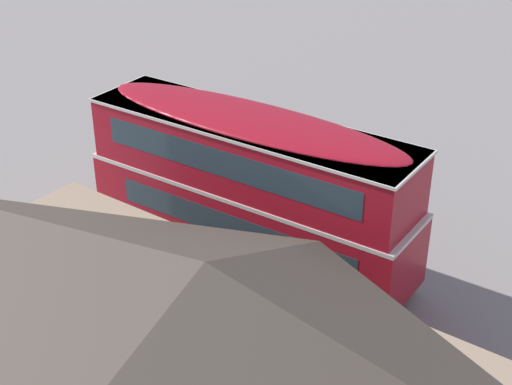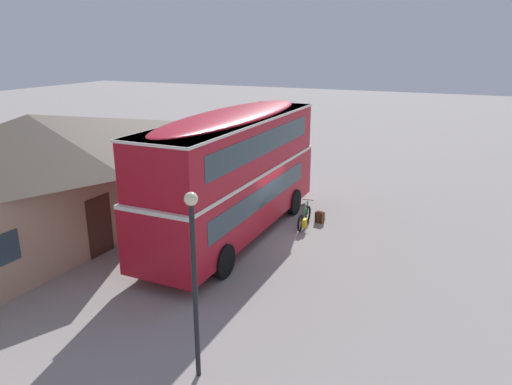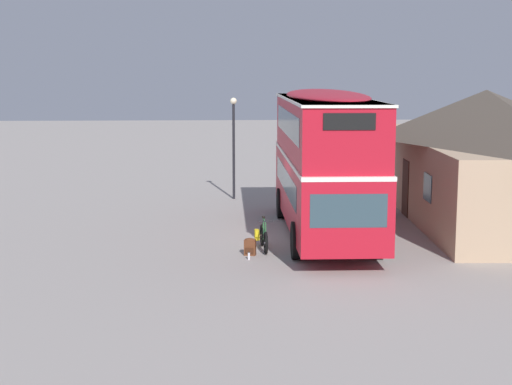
{
  "view_description": "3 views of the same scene",
  "coord_description": "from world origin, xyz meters",
  "px_view_note": "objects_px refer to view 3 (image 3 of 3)",
  "views": [
    {
      "loc": [
        -11.24,
        16.79,
        12.86
      ],
      "look_at": [
        0.06,
        -0.24,
        1.62
      ],
      "focal_mm": 52.46,
      "sensor_mm": 36.0,
      "label": 1
    },
    {
      "loc": [
        -15.57,
        -6.69,
        7.06
      ],
      "look_at": [
        -0.57,
        -0.01,
        1.87
      ],
      "focal_mm": 33.18,
      "sensor_mm": 36.0,
      "label": 2
    },
    {
      "loc": [
        24.56,
        -2.61,
        5.44
      ],
      "look_at": [
        0.85,
        -1.43,
        1.67
      ],
      "focal_mm": 54.56,
      "sensor_mm": 36.0,
      "label": 3
    }
  ],
  "objects_px": {
    "double_decker_bus": "(325,156)",
    "touring_bicycle": "(263,237)",
    "water_bottle_clear_plastic": "(249,256)",
    "backpack_on_ground": "(250,246)",
    "street_lamp": "(234,136)"
  },
  "relations": [
    {
      "from": "backpack_on_ground",
      "to": "touring_bicycle",
      "type": "bearing_deg",
      "value": 149.46
    },
    {
      "from": "double_decker_bus",
      "to": "street_lamp",
      "type": "xyz_separation_m",
      "value": [
        -7.55,
        -2.8,
        0.03
      ]
    },
    {
      "from": "water_bottle_clear_plastic",
      "to": "backpack_on_ground",
      "type": "bearing_deg",
      "value": 174.24
    },
    {
      "from": "double_decker_bus",
      "to": "water_bottle_clear_plastic",
      "type": "relative_size",
      "value": 43.89
    },
    {
      "from": "backpack_on_ground",
      "to": "street_lamp",
      "type": "xyz_separation_m",
      "value": [
        -10.17,
        -0.26,
        2.41
      ]
    },
    {
      "from": "water_bottle_clear_plastic",
      "to": "street_lamp",
      "type": "xyz_separation_m",
      "value": [
        -10.74,
        -0.2,
        2.56
      ]
    },
    {
      "from": "double_decker_bus",
      "to": "touring_bicycle",
      "type": "bearing_deg",
      "value": -48.21
    },
    {
      "from": "street_lamp",
      "to": "double_decker_bus",
      "type": "bearing_deg",
      "value": 20.37
    },
    {
      "from": "backpack_on_ground",
      "to": "double_decker_bus",
      "type": "bearing_deg",
      "value": 135.78
    },
    {
      "from": "backpack_on_ground",
      "to": "street_lamp",
      "type": "bearing_deg",
      "value": -178.55
    },
    {
      "from": "double_decker_bus",
      "to": "backpack_on_ground",
      "type": "bearing_deg",
      "value": -44.22
    },
    {
      "from": "water_bottle_clear_plastic",
      "to": "street_lamp",
      "type": "bearing_deg",
      "value": -178.94
    },
    {
      "from": "double_decker_bus",
      "to": "touring_bicycle",
      "type": "relative_size",
      "value": 5.8
    },
    {
      "from": "street_lamp",
      "to": "backpack_on_ground",
      "type": "bearing_deg",
      "value": 1.45
    },
    {
      "from": "backpack_on_ground",
      "to": "water_bottle_clear_plastic",
      "type": "bearing_deg",
      "value": -5.76
    }
  ]
}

